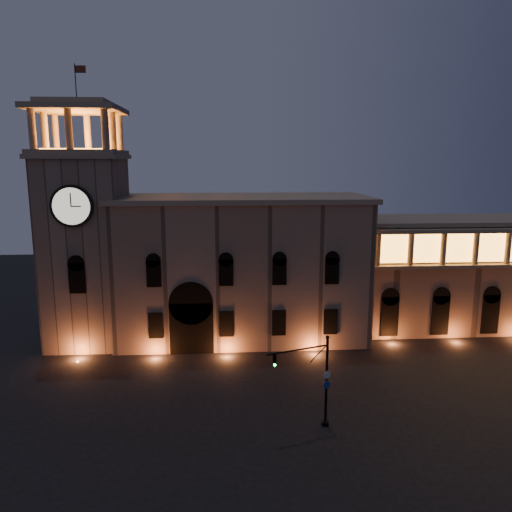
{
  "coord_description": "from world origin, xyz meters",
  "views": [
    {
      "loc": [
        -4.27,
        -38.49,
        21.89
      ],
      "look_at": [
        -0.64,
        16.0,
        11.34
      ],
      "focal_mm": 35.0,
      "sensor_mm": 36.0,
      "label": 1
    }
  ],
  "objects": [
    {
      "name": "ground",
      "position": [
        0.0,
        0.0,
        0.0
      ],
      "size": [
        160.0,
        160.0,
        0.0
      ],
      "primitive_type": "plane",
      "color": "black",
      "rests_on": "ground"
    },
    {
      "name": "government_building",
      "position": [
        -2.08,
        21.93,
        8.77
      ],
      "size": [
        30.8,
        12.8,
        17.6
      ],
      "color": "#866C58",
      "rests_on": "ground"
    },
    {
      "name": "clock_tower",
      "position": [
        -20.5,
        20.98,
        12.5
      ],
      "size": [
        9.8,
        9.8,
        32.4
      ],
      "color": "#866C58",
      "rests_on": "ground"
    },
    {
      "name": "colonnade_wing",
      "position": [
        32.0,
        23.92,
        7.33
      ],
      "size": [
        40.6,
        11.5,
        14.5
      ],
      "color": "#816752",
      "rests_on": "ground"
    },
    {
      "name": "traffic_light",
      "position": [
        3.17,
        -0.9,
        4.16
      ],
      "size": [
        5.5,
        2.16,
        7.92
      ],
      "rotation": [
        0.0,
        0.0,
        0.33
      ],
      "color": "black",
      "rests_on": "ground"
    }
  ]
}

